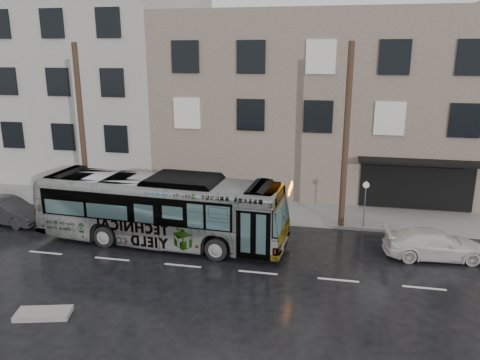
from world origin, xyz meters
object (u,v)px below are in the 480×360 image
object	(u,v)px
sign_post	(365,204)
dark_sedan	(7,211)
utility_pole_rear	(82,129)
bus	(160,209)
white_sedan	(435,244)
utility_pole_front	(346,138)

from	to	relation	value
sign_post	dark_sedan	bearing A→B (deg)	-171.30
utility_pole_rear	bus	size ratio (longest dim) A/B	0.77
utility_pole_rear	bus	world-z (taller)	utility_pole_rear
utility_pole_rear	white_sedan	size ratio (longest dim) A/B	2.10
utility_pole_rear	dark_sedan	distance (m)	5.74
bus	white_sedan	xyz separation A→B (m)	(12.21, 0.79, -1.02)
utility_pole_front	sign_post	xyz separation A→B (m)	(1.10, 0.00, -3.30)
utility_pole_front	bus	xyz separation A→B (m)	(-8.26, -3.59, -3.01)
utility_pole_rear	sign_post	xyz separation A→B (m)	(15.10, 0.00, -3.30)
utility_pole_rear	white_sedan	distance (m)	18.61
white_sedan	utility_pole_front	bearing A→B (deg)	48.84
white_sedan	bus	bearing A→B (deg)	87.91
sign_post	bus	xyz separation A→B (m)	(-9.36, -3.59, 0.29)
bus	white_sedan	world-z (taller)	bus
sign_post	white_sedan	size ratio (longest dim) A/B	0.56
bus	dark_sedan	world-z (taller)	bus
sign_post	dark_sedan	xyz separation A→B (m)	(-18.16, -2.78, -0.68)
utility_pole_front	white_sedan	bearing A→B (deg)	-35.39
sign_post	white_sedan	world-z (taller)	sign_post
utility_pole_rear	sign_post	size ratio (longest dim) A/B	3.75
sign_post	white_sedan	distance (m)	4.06
bus	utility_pole_rear	bearing A→B (deg)	61.60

